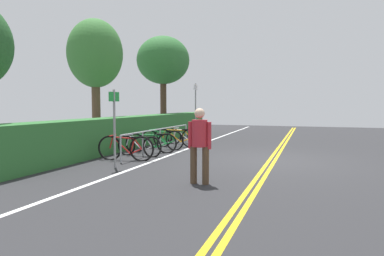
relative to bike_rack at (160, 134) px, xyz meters
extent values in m
cube|color=#2B2B2D|center=(-0.73, -3.94, -0.61)|extent=(33.11, 13.23, 0.05)
cube|color=gold|center=(-0.73, -4.02, -0.58)|extent=(29.80, 0.10, 0.00)
cube|color=gold|center=(-0.73, -3.86, -0.58)|extent=(29.80, 0.10, 0.00)
cube|color=white|center=(-0.73, -0.72, -0.58)|extent=(29.80, 0.12, 0.00)
cylinder|color=#9EA0A5|center=(-2.64, 0.00, -0.20)|extent=(0.05, 0.05, 0.77)
cylinder|color=#9EA0A5|center=(-1.32, 0.00, -0.20)|extent=(0.05, 0.05, 0.77)
cylinder|color=#9EA0A5|center=(0.00, 0.00, -0.20)|extent=(0.05, 0.05, 0.77)
cylinder|color=#9EA0A5|center=(1.32, 0.00, -0.20)|extent=(0.05, 0.05, 0.77)
cylinder|color=#9EA0A5|center=(2.64, 0.00, -0.20)|extent=(0.05, 0.05, 0.77)
cylinder|color=#9EA0A5|center=(0.00, 0.00, 0.19)|extent=(5.29, 0.04, 0.04)
torus|color=black|center=(-2.25, 0.60, -0.24)|extent=(0.16, 0.75, 0.75)
torus|color=black|center=(-2.12, -0.38, -0.24)|extent=(0.16, 0.75, 0.75)
cylinder|color=red|center=(-2.20, 0.23, -0.15)|extent=(0.11, 0.57, 0.51)
cylinder|color=red|center=(-2.19, 0.17, 0.08)|extent=(0.13, 0.67, 0.07)
cylinder|color=red|center=(-2.16, -0.10, -0.17)|extent=(0.06, 0.17, 0.46)
cylinder|color=red|center=(-2.14, -0.20, -0.32)|extent=(0.08, 0.36, 0.19)
cylinder|color=red|center=(-2.13, -0.27, -0.09)|extent=(0.07, 0.25, 0.32)
cylinder|color=red|center=(-2.24, 0.55, -0.07)|extent=(0.05, 0.14, 0.34)
cube|color=black|center=(-2.15, -0.16, 0.09)|extent=(0.11, 0.21, 0.05)
cylinder|color=red|center=(-2.24, 0.50, 0.14)|extent=(0.46, 0.09, 0.03)
torus|color=black|center=(-1.25, 0.62, -0.28)|extent=(0.12, 0.68, 0.67)
torus|color=black|center=(-1.34, -0.34, -0.28)|extent=(0.12, 0.68, 0.67)
cylinder|color=silver|center=(-1.28, 0.26, -0.20)|extent=(0.09, 0.56, 0.46)
cylinder|color=silver|center=(-1.29, 0.20, 0.00)|extent=(0.10, 0.66, 0.07)
cylinder|color=silver|center=(-1.32, -0.06, -0.21)|extent=(0.05, 0.16, 0.41)
cylinder|color=silver|center=(-1.33, -0.17, -0.35)|extent=(0.07, 0.35, 0.17)
cylinder|color=silver|center=(-1.33, -0.23, -0.14)|extent=(0.06, 0.24, 0.29)
cylinder|color=silver|center=(-1.25, 0.58, -0.13)|extent=(0.05, 0.13, 0.30)
cube|color=black|center=(-1.32, -0.13, 0.02)|extent=(0.10, 0.21, 0.05)
cylinder|color=silver|center=(-1.26, 0.53, 0.07)|extent=(0.46, 0.07, 0.03)
torus|color=black|center=(-0.63, 0.64, -0.27)|extent=(0.21, 0.69, 0.69)
torus|color=black|center=(-0.38, -0.41, -0.27)|extent=(0.21, 0.69, 0.69)
cylinder|color=#198C38|center=(-0.53, 0.24, -0.19)|extent=(0.18, 0.61, 0.48)
cylinder|color=#198C38|center=(-0.52, 0.17, 0.02)|extent=(0.20, 0.73, 0.07)
cylinder|color=#198C38|center=(-0.45, -0.11, -0.20)|extent=(0.08, 0.18, 0.43)
cylinder|color=#198C38|center=(-0.42, -0.23, -0.34)|extent=(0.13, 0.39, 0.18)
cylinder|color=#198C38|center=(-0.40, -0.30, -0.13)|extent=(0.10, 0.27, 0.29)
cylinder|color=#198C38|center=(-0.61, 0.59, -0.11)|extent=(0.07, 0.15, 0.31)
cube|color=black|center=(-0.43, -0.18, 0.03)|extent=(0.12, 0.21, 0.05)
cylinder|color=#198C38|center=(-0.60, 0.53, 0.09)|extent=(0.45, 0.13, 0.03)
torus|color=black|center=(0.51, 0.64, -0.25)|extent=(0.13, 0.73, 0.73)
torus|color=black|center=(0.40, -0.39, -0.25)|extent=(0.13, 0.73, 0.73)
cylinder|color=#198C38|center=(0.47, 0.26, -0.16)|extent=(0.10, 0.60, 0.50)
cylinder|color=#198C38|center=(0.46, 0.19, 0.06)|extent=(0.11, 0.71, 0.07)
cylinder|color=#198C38|center=(0.43, -0.10, -0.18)|extent=(0.05, 0.17, 0.45)
cylinder|color=#198C38|center=(0.42, -0.21, -0.32)|extent=(0.07, 0.38, 0.19)
cylinder|color=#198C38|center=(0.41, -0.28, -0.10)|extent=(0.06, 0.26, 0.31)
cylinder|color=#198C38|center=(0.50, 0.59, -0.09)|extent=(0.05, 0.14, 0.33)
cube|color=black|center=(0.42, -0.16, 0.07)|extent=(0.10, 0.21, 0.05)
cylinder|color=#198C38|center=(0.50, 0.54, 0.12)|extent=(0.46, 0.08, 0.03)
torus|color=black|center=(1.13, 0.41, -0.24)|extent=(0.23, 0.73, 0.74)
torus|color=black|center=(1.38, -0.66, -0.24)|extent=(0.23, 0.73, 0.74)
cylinder|color=orange|center=(1.22, 0.01, -0.16)|extent=(0.18, 0.61, 0.51)
cylinder|color=orange|center=(1.24, -0.06, 0.07)|extent=(0.21, 0.73, 0.07)
cylinder|color=orange|center=(1.31, -0.35, -0.17)|extent=(0.08, 0.18, 0.46)
cylinder|color=orange|center=(1.34, -0.47, -0.32)|extent=(0.13, 0.39, 0.19)
cylinder|color=orange|center=(1.36, -0.54, -0.10)|extent=(0.10, 0.27, 0.31)
cylinder|color=orange|center=(1.14, 0.35, -0.08)|extent=(0.07, 0.15, 0.34)
cube|color=black|center=(1.33, -0.42, 0.08)|extent=(0.12, 0.21, 0.05)
cylinder|color=orange|center=(1.15, 0.30, 0.13)|extent=(0.45, 0.14, 0.03)
torus|color=black|center=(2.19, 0.36, -0.28)|extent=(0.11, 0.68, 0.68)
torus|color=black|center=(2.11, -0.65, -0.28)|extent=(0.11, 0.68, 0.68)
cylinder|color=white|center=(2.16, -0.01, -0.20)|extent=(0.08, 0.58, 0.46)
cylinder|color=white|center=(2.15, -0.08, 0.00)|extent=(0.09, 0.69, 0.07)
cylinder|color=white|center=(2.13, -0.36, -0.21)|extent=(0.05, 0.17, 0.41)
cylinder|color=white|center=(2.13, -0.47, -0.34)|extent=(0.06, 0.37, 0.17)
cylinder|color=white|center=(2.12, -0.54, -0.14)|extent=(0.05, 0.25, 0.29)
cylinder|color=white|center=(2.18, 0.31, -0.13)|extent=(0.05, 0.14, 0.31)
cube|color=black|center=(2.13, -0.42, 0.02)|extent=(0.09, 0.21, 0.05)
cylinder|color=white|center=(2.18, 0.26, 0.07)|extent=(0.46, 0.06, 0.03)
cylinder|color=#4C3826|center=(-4.29, -2.70, -0.20)|extent=(0.14, 0.14, 0.77)
cylinder|color=#4C3826|center=(-4.28, -2.96, -0.20)|extent=(0.14, 0.14, 0.77)
cylinder|color=#B22633|center=(-4.29, -2.83, 0.46)|extent=(0.32, 0.32, 0.55)
sphere|color=beige|center=(-4.29, -2.83, 0.87)|extent=(0.21, 0.21, 0.21)
cylinder|color=#B22633|center=(-4.29, -2.63, 0.42)|extent=(0.09, 0.09, 0.55)
cylinder|color=#B22633|center=(-4.28, -3.03, 0.42)|extent=(0.09, 0.09, 0.55)
cylinder|color=gray|center=(-3.32, -0.24, 0.42)|extent=(0.06, 0.06, 2.01)
cube|color=#198C33|center=(-3.32, -0.24, 1.24)|extent=(0.36, 0.09, 0.24)
cylinder|color=gray|center=(3.80, -0.04, 0.71)|extent=(0.06, 0.06, 2.59)
cube|color=white|center=(3.80, -0.04, 1.82)|extent=(0.36, 0.06, 0.24)
cube|color=#2D6B30|center=(1.50, 1.62, 0.00)|extent=(14.29, 0.96, 1.17)
cylinder|color=brown|center=(1.25, 3.48, 0.65)|extent=(0.35, 0.35, 2.47)
ellipsoid|color=#387533|center=(1.25, 3.48, 3.15)|extent=(2.26, 2.26, 2.81)
cylinder|color=#473323|center=(6.30, 2.66, 0.85)|extent=(0.34, 0.34, 2.88)
ellipsoid|color=#2D6B30|center=(6.30, 2.66, 3.46)|extent=(2.87, 2.87, 2.59)
camera|label=1|loc=(-10.85, -4.94, 1.04)|focal=31.79mm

